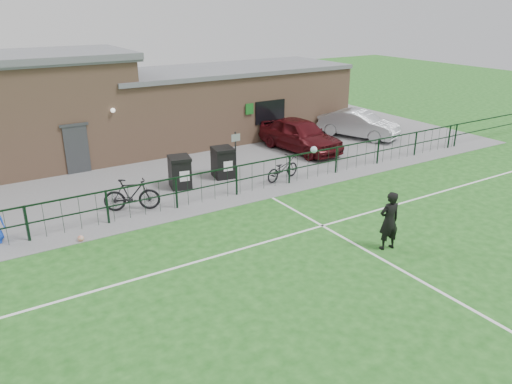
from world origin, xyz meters
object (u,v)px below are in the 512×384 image
sign_post (236,155)px  car_silver (359,124)px  bicycle_e (282,169)px  ball_ground (81,238)px  wheelie_bin_right (223,163)px  bicycle_d (132,195)px  wheelie_bin_left (180,173)px  car_maroon (300,135)px

sign_post → car_silver: (9.13, 2.35, -0.27)m
bicycle_e → ball_ground: 8.77m
wheelie_bin_right → bicycle_d: wheelie_bin_right is taller
wheelie_bin_left → sign_post: (2.46, -0.22, 0.40)m
car_maroon → ball_ground: size_ratio=23.83×
wheelie_bin_right → bicycle_e: bearing=-31.4°
car_silver → bicycle_e: 8.38m
wheelie_bin_right → car_silver: size_ratio=0.27×
sign_post → bicycle_e: (1.56, -1.21, -0.52)m
wheelie_bin_right → car_silver: bearing=20.1°
car_maroon → bicycle_d: 10.14m
wheelie_bin_right → bicycle_d: 4.74m
wheelie_bin_left → sign_post: bearing=7.0°
car_maroon → car_silver: size_ratio=1.08×
wheelie_bin_right → bicycle_d: bearing=-153.0°
car_silver → wheelie_bin_left: bearing=168.0°
wheelie_bin_right → car_silver: car_silver is taller
wheelie_bin_left → wheelie_bin_right: size_ratio=0.99×
wheelie_bin_right → car_silver: (9.52, 1.94, 0.12)m
car_maroon → ball_ground: (-11.90, -4.51, -0.73)m
car_maroon → car_silver: (4.33, 0.44, -0.09)m
wheelie_bin_left → car_maroon: bearing=25.3°
sign_post → car_maroon: bearing=21.8°
car_maroon → bicycle_d: (-9.69, -3.00, -0.22)m
wheelie_bin_left → ball_ground: bearing=-136.7°
sign_post → ball_ground: bearing=-159.9°
sign_post → car_maroon: sign_post is taller
wheelie_bin_left → bicycle_e: size_ratio=0.66×
wheelie_bin_right → bicycle_d: (-4.49, -1.49, -0.01)m
car_silver → ball_ground: 16.98m
wheelie_bin_left → bicycle_e: (4.01, -1.43, -0.12)m
bicycle_d → sign_post: bearing=-54.9°
wheelie_bin_left → bicycle_d: 2.75m
ball_ground → car_maroon: bearing=20.8°
sign_post → ball_ground: (-7.10, -2.59, -0.92)m
wheelie_bin_left → bicycle_e: wheelie_bin_left is taller
bicycle_d → car_maroon: bearing=-50.2°
sign_post → bicycle_d: 5.02m
bicycle_e → bicycle_d: bearing=75.0°
bicycle_e → ball_ground: bicycle_e is taller
bicycle_e → ball_ground: bearing=85.3°
wheelie_bin_left → ball_ground: 5.45m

